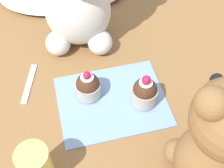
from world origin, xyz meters
name	(u,v)px	position (x,y,z in m)	size (l,w,h in m)	color
ground_plane	(112,101)	(0.00, 0.00, 0.00)	(4.00, 4.00, 0.00)	olive
knitted_placemat	(112,101)	(0.00, 0.00, 0.00)	(0.21, 0.17, 0.01)	#7A9ED1
teddy_bear_tan	(220,139)	(0.11, -0.18, 0.12)	(0.13, 0.13, 0.24)	olive
cupcake_near_cream_bear	(88,86)	(-0.04, 0.03, 0.03)	(0.05, 0.05, 0.06)	#B2ADA3
cupcake_near_tan_bear	(145,92)	(0.06, -0.02, 0.03)	(0.05, 0.05, 0.07)	#B2ADA3
juice_glass	(36,167)	(-0.15, -0.12, 0.04)	(0.05, 0.05, 0.09)	#EADB66
teaspoon	(29,83)	(-0.15, 0.08, 0.00)	(0.10, 0.01, 0.01)	silver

